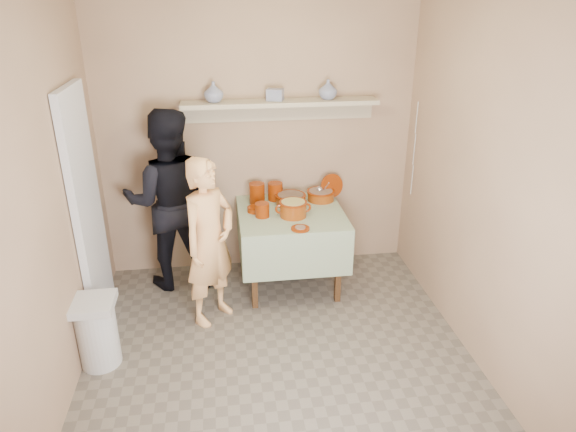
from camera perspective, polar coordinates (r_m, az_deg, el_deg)
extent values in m
plane|color=#675D51|center=(4.04, -0.67, -16.93)|extent=(3.50, 3.50, 0.00)
cube|color=silver|center=(4.45, -21.38, 0.47)|extent=(0.06, 0.70, 2.00)
cylinder|color=#6B1E03|center=(4.92, -3.47, 2.55)|extent=(0.15, 0.15, 0.20)
cylinder|color=#6B1E03|center=(4.99, -1.42, 2.75)|extent=(0.14, 0.14, 0.17)
cylinder|color=#6B1E03|center=(4.62, -2.88, 0.67)|extent=(0.13, 0.13, 0.13)
cylinder|color=#6B1E03|center=(4.75, -3.65, 0.75)|extent=(0.15, 0.15, 0.04)
cylinder|color=#6B1E03|center=(5.07, 4.89, 3.38)|extent=(0.24, 0.13, 0.23)
imported|color=navy|center=(4.85, 4.46, 13.85)|extent=(0.19, 0.19, 0.18)
imported|color=navy|center=(4.74, -8.27, 13.48)|extent=(0.22, 0.22, 0.18)
cube|color=navy|center=(4.78, -1.44, 13.32)|extent=(0.17, 0.15, 0.10)
imported|color=#F6AF6A|center=(4.29, -8.71, -2.91)|extent=(0.62, 0.62, 1.46)
imported|color=black|center=(4.87, -13.06, 1.67)|extent=(0.84, 0.66, 1.71)
cube|color=tan|center=(5.00, -3.33, 8.20)|extent=(3.00, 0.02, 2.60)
cube|color=tan|center=(1.89, 6.41, -21.26)|extent=(3.00, 0.02, 2.60)
cube|color=tan|center=(3.51, -26.04, -1.12)|extent=(0.02, 3.50, 2.60)
cube|color=tan|center=(3.82, 22.31, 1.47)|extent=(0.02, 3.50, 2.60)
cube|color=#4C2D16|center=(4.56, -3.77, -6.31)|extent=(0.05, 0.05, 0.71)
cube|color=#4C2D16|center=(4.66, 5.62, -5.65)|extent=(0.05, 0.05, 0.71)
cube|color=#4C2D16|center=(5.23, -4.41, -2.18)|extent=(0.05, 0.05, 0.71)
cube|color=#4C2D16|center=(5.32, 3.78, -1.70)|extent=(0.05, 0.05, 0.71)
cube|color=#4C2D16|center=(4.77, 0.32, 0.17)|extent=(0.90, 0.90, 0.04)
cube|color=#2C591E|center=(4.76, 0.32, 0.45)|extent=(0.96, 0.96, 0.01)
cube|color=#2C591E|center=(4.42, 1.20, -4.54)|extent=(0.96, 0.01, 0.44)
cube|color=#2C591E|center=(5.28, -0.43, 0.33)|extent=(0.96, 0.01, 0.44)
cube|color=#2C591E|center=(4.81, -5.37, -2.22)|extent=(0.01, 0.96, 0.44)
cube|color=#2C591E|center=(4.93, 5.84, -1.55)|extent=(0.01, 0.96, 0.44)
cylinder|color=#6E2B0C|center=(4.90, 0.29, 1.86)|extent=(0.28, 0.28, 0.09)
cylinder|color=#6B1E03|center=(4.89, 0.29, 2.31)|extent=(0.30, 0.30, 0.01)
cylinder|color=brown|center=(4.89, 0.29, 2.13)|extent=(0.25, 0.25, 0.05)
cylinder|color=#6E2B0C|center=(5.01, 3.66, 2.29)|extent=(0.26, 0.26, 0.09)
cylinder|color=#6B1E03|center=(5.00, 3.67, 2.74)|extent=(0.28, 0.28, 0.01)
cylinder|color=#8C6B54|center=(5.00, 3.67, 2.57)|extent=(0.23, 0.23, 0.05)
cylinder|color=silver|center=(4.87, 4.28, 3.29)|extent=(0.01, 0.22, 0.16)
sphere|color=silver|center=(5.00, 3.52, 2.94)|extent=(0.07, 0.07, 0.07)
cylinder|color=#6E2B0C|center=(4.62, 0.58, 0.78)|extent=(0.24, 0.24, 0.14)
cylinder|color=#6B1E03|center=(4.60, 0.58, 1.51)|extent=(0.25, 0.25, 0.01)
cylinder|color=tan|center=(4.61, 0.58, 1.34)|extent=(0.21, 0.21, 0.05)
torus|color=#6B1E03|center=(4.61, -0.90, 0.78)|extent=(0.09, 0.02, 0.09)
torus|color=#6B1E03|center=(4.64, 2.04, 0.93)|extent=(0.09, 0.02, 0.09)
cylinder|color=#6B1E03|center=(4.39, 1.38, -1.41)|extent=(0.16, 0.16, 0.02)
cylinder|color=#8C6B54|center=(4.38, 1.38, -1.28)|extent=(0.09, 0.09, 0.01)
cube|color=tan|center=(4.79, -0.86, 12.47)|extent=(1.80, 0.25, 0.04)
cube|color=tan|center=(4.93, -1.03, 11.60)|extent=(1.80, 0.02, 0.18)
cylinder|color=silver|center=(4.22, -20.40, -12.34)|extent=(0.30, 0.30, 0.50)
cube|color=silver|center=(4.07, -20.96, -9.13)|extent=(0.32, 0.32, 0.06)
cylinder|color=silver|center=(5.02, 14.11, 10.55)|extent=(0.01, 0.01, 0.30)
cylinder|color=silver|center=(5.08, 13.86, 7.21)|extent=(0.01, 0.01, 0.30)
cylinder|color=silver|center=(5.15, 13.62, 3.95)|extent=(0.01, 0.01, 0.30)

